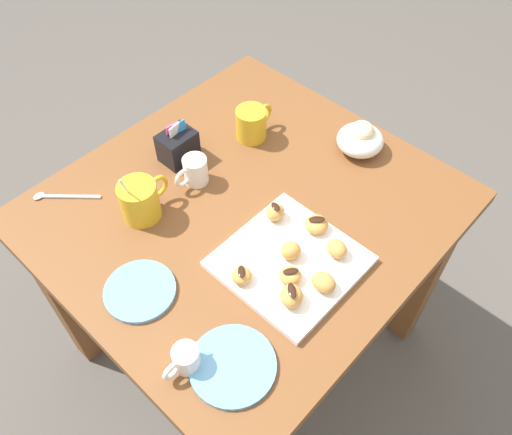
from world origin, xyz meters
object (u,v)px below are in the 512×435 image
object	(u,v)px
beignet_1	(291,250)
beignet_6	(324,282)
coffee_mug_mustard_right	(252,123)
beignet_7	(337,249)
saucer_sky_left	(233,365)
beignet_2	(316,224)
sugar_caddy	(177,146)
saucer_sky_right	(140,291)
beignet_4	(242,276)
ice_cream_bowl	(360,139)
beignet_0	(291,296)
pastry_plate_square	(290,262)
chocolate_sauce_pitcher	(186,358)
beignet_3	(275,212)
coffee_mug_mustard_left	(140,199)
dining_table	(246,238)
cream_pitcher_white	(195,170)
beignet_5	(290,275)

from	to	relation	value
beignet_1	beignet_6	size ratio (longest dim) A/B	0.84
coffee_mug_mustard_right	beignet_7	bearing A→B (deg)	-111.83
saucer_sky_left	beignet_2	bearing A→B (deg)	13.76
sugar_caddy	saucer_sky_right	bearing A→B (deg)	-143.18
beignet_4	ice_cream_bowl	bearing A→B (deg)	7.04
saucer_sky_left	beignet_0	bearing A→B (deg)	2.09
beignet_6	pastry_plate_square	bearing A→B (deg)	86.88
chocolate_sauce_pitcher	beignet_3	xyz separation A→B (m)	(0.37, 0.11, 0.00)
coffee_mug_mustard_left	dining_table	bearing A→B (deg)	-40.36
cream_pitcher_white	beignet_0	bearing A→B (deg)	-104.75
dining_table	saucer_sky_right	world-z (taller)	saucer_sky_right
ice_cream_bowl	beignet_4	distance (m)	0.51
sugar_caddy	beignet_6	xyz separation A→B (m)	(-0.06, -0.52, -0.01)
dining_table	beignet_1	size ratio (longest dim) A/B	20.18
saucer_sky_left	beignet_7	xyz separation A→B (m)	(0.33, 0.01, 0.03)
coffee_mug_mustard_left	beignet_0	world-z (taller)	coffee_mug_mustard_left
coffee_mug_mustard_left	cream_pitcher_white	xyz separation A→B (m)	(0.16, -0.01, -0.01)
pastry_plate_square	beignet_7	world-z (taller)	beignet_7
beignet_1	beignet_4	xyz separation A→B (m)	(-0.12, 0.03, -0.01)
beignet_7	dining_table	bearing A→B (deg)	95.88
pastry_plate_square	coffee_mug_mustard_left	distance (m)	0.37
chocolate_sauce_pitcher	beignet_5	distance (m)	0.27
dining_table	pastry_plate_square	bearing A→B (deg)	-106.48
coffee_mug_mustard_right	beignet_1	world-z (taller)	coffee_mug_mustard_right
chocolate_sauce_pitcher	sugar_caddy	bearing A→B (deg)	50.03
coffee_mug_mustard_left	coffee_mug_mustard_right	bearing A→B (deg)	-0.00
chocolate_sauce_pitcher	beignet_4	size ratio (longest dim) A/B	2.08
coffee_mug_mustard_left	beignet_4	bearing A→B (deg)	-86.12
beignet_2	beignet_5	bearing A→B (deg)	-162.32
chocolate_sauce_pitcher	beignet_5	bearing A→B (deg)	-5.05
chocolate_sauce_pitcher	beignet_3	size ratio (longest dim) A/B	2.02
coffee_mug_mustard_right	ice_cream_bowl	xyz separation A→B (m)	(0.15, -0.24, -0.01)
saucer_sky_right	beignet_2	distance (m)	0.41
beignet_4	beignet_5	bearing A→B (deg)	-46.49
ice_cream_bowl	beignet_4	xyz separation A→B (m)	(-0.50, -0.06, -0.01)
saucer_sky_left	coffee_mug_mustard_left	bearing A→B (deg)	73.44
cream_pitcher_white	beignet_6	world-z (taller)	cream_pitcher_white
ice_cream_bowl	saucer_sky_left	bearing A→B (deg)	-164.68
saucer_sky_left	beignet_6	size ratio (longest dim) A/B	3.15
dining_table	saucer_sky_right	distance (m)	0.35
ice_cream_bowl	chocolate_sauce_pitcher	distance (m)	0.71
ice_cream_bowl	beignet_6	bearing A→B (deg)	-153.74
cream_pitcher_white	saucer_sky_right	xyz separation A→B (m)	(-0.30, -0.15, -0.03)
beignet_1	coffee_mug_mustard_left	bearing A→B (deg)	111.95
ice_cream_bowl	beignet_0	distance (m)	0.50
beignet_3	saucer_sky_left	bearing A→B (deg)	-151.04
cream_pitcher_white	beignet_0	size ratio (longest dim) A/B	1.96
dining_table	cream_pitcher_white	bearing A→B (deg)	100.20
coffee_mug_mustard_left	saucer_sky_right	world-z (taller)	coffee_mug_mustard_left
cream_pitcher_white	beignet_4	size ratio (longest dim) A/B	2.37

